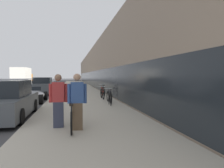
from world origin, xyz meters
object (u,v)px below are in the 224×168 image
at_px(cruiser_bike_nearest, 109,97).
at_px(bike_rack_hoop, 110,96).
at_px(cruiser_bike_middle, 102,94).
at_px(parked_sedan_curbside, 6,101).
at_px(cruiser_bike_farthest, 103,91).
at_px(moving_truck, 22,77).
at_px(person_rider, 77,102).
at_px(vintage_roadster_curbside, 30,96).
at_px(person_bystander, 58,101).
at_px(tandem_bicycle, 71,116).
at_px(parked_sedan_far, 43,86).

bearing_deg(cruiser_bike_nearest, bike_rack_hoop, -98.51).
relative_size(cruiser_bike_middle, parked_sedan_curbside, 0.38).
distance_m(cruiser_bike_farthest, moving_truck, 21.62).
bearing_deg(person_rider, parked_sedan_curbside, 136.09).
bearing_deg(cruiser_bike_farthest, vintage_roadster_curbside, -157.54).
height_order(cruiser_bike_middle, parked_sedan_curbside, parked_sedan_curbside).
bearing_deg(person_bystander, cruiser_bike_middle, 71.13).
bearing_deg(cruiser_bike_middle, cruiser_bike_nearest, -86.92).
relative_size(tandem_bicycle, bike_rack_hoop, 2.72).
relative_size(bike_rack_hoop, parked_sedan_curbside, 0.19).
bearing_deg(vintage_roadster_curbside, cruiser_bike_farthest, 22.46).
bearing_deg(bike_rack_hoop, moving_truck, 112.62).
bearing_deg(tandem_bicycle, person_bystander, 163.53).
bearing_deg(person_rider, cruiser_bike_farthest, 76.80).
xyz_separation_m(tandem_bicycle, parked_sedan_curbside, (-2.60, 2.39, 0.24)).
height_order(bike_rack_hoop, parked_sedan_curbside, parked_sedan_curbside).
height_order(vintage_roadster_curbside, parked_sedan_far, parked_sedan_far).
distance_m(vintage_roadster_curbside, parked_sedan_far, 5.97).
bearing_deg(person_rider, parked_sedan_far, 101.84).
xyz_separation_m(tandem_bicycle, vintage_roadster_curbside, (-2.67, 7.40, -0.04)).
bearing_deg(person_rider, person_bystander, 145.07).
relative_size(bike_rack_hoop, cruiser_bike_farthest, 0.45).
height_order(parked_sedan_curbside, moving_truck, moving_truck).
height_order(tandem_bicycle, bike_rack_hoop, bike_rack_hoop).
height_order(person_bystander, cruiser_bike_farthest, person_bystander).
height_order(cruiser_bike_nearest, parked_sedan_far, parked_sedan_far).
xyz_separation_m(vintage_roadster_curbside, moving_truck, (-5.28, 21.04, 1.08)).
bearing_deg(parked_sedan_curbside, person_rider, -43.91).
distance_m(tandem_bicycle, parked_sedan_far, 13.62).
xyz_separation_m(person_bystander, vintage_roadster_curbside, (-2.27, 7.28, -0.53)).
height_order(bike_rack_hoop, cruiser_bike_farthest, cruiser_bike_farthest).
relative_size(person_bystander, bike_rack_hoop, 1.99).
xyz_separation_m(person_rider, vintage_roadster_curbside, (-2.84, 7.68, -0.53)).
xyz_separation_m(tandem_bicycle, person_bystander, (-0.40, 0.12, 0.49)).
xyz_separation_m(bike_rack_hoop, cruiser_bike_nearest, (0.16, 1.04, -0.16)).
height_order(person_bystander, cruiser_bike_middle, person_bystander).
bearing_deg(cruiser_bike_nearest, vintage_roadster_curbside, 158.03).
bearing_deg(parked_sedan_curbside, bike_rack_hoop, 23.08).
distance_m(tandem_bicycle, moving_truck, 29.54).
relative_size(person_bystander, cruiser_bike_farthest, 0.90).
distance_m(cruiser_bike_farthest, vintage_roadster_curbside, 5.57).
bearing_deg(parked_sedan_far, moving_truck, 109.26).
bearing_deg(parked_sedan_curbside, tandem_bicycle, -42.56).
height_order(tandem_bicycle, person_rider, person_rider).
bearing_deg(bike_rack_hoop, person_rider, -112.07).
distance_m(bike_rack_hoop, cruiser_bike_middle, 3.10).
bearing_deg(parked_sedan_far, vintage_roadster_curbside, -89.86).
bearing_deg(cruiser_bike_farthest, person_bystander, -107.02).
bearing_deg(person_bystander, bike_rack_hoop, 59.91).
relative_size(tandem_bicycle, cruiser_bike_nearest, 1.41).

